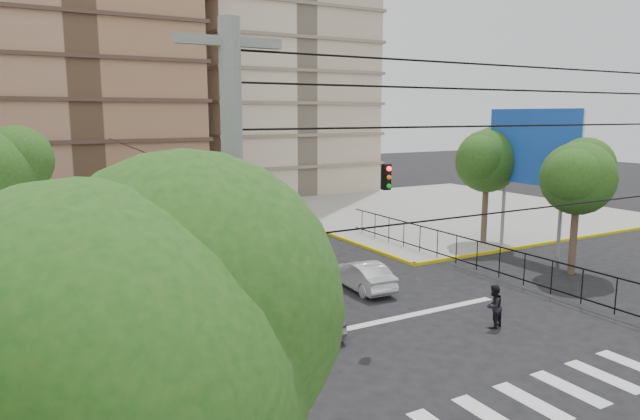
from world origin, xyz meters
TOP-DOWN VIEW (x-y plane):
  - ground at (0.00, 0.00)m, footprint 160.00×160.00m
  - sidewalk_ne at (20.00, 20.00)m, footprint 26.00×26.00m
  - crosswalk_stripes at (0.00, -6.00)m, footprint 12.00×2.40m
  - stop_line at (0.00, 1.20)m, footprint 13.00×0.40m
  - park_fence at (9.00, 4.50)m, footprint 0.10×22.50m
  - billboard at (14.45, 6.00)m, footprint 0.36×6.20m
  - tree_sw_near at (-10.90, -9.99)m, footprint 5.63×4.60m
  - tree_park_a at (13.08, 2.01)m, footprint 4.41×3.60m
  - tree_park_c at (14.09, 9.01)m, footprint 4.65×3.80m
  - traffic_light_nw at (-7.80, 7.80)m, footprint 0.28×0.22m
  - traffic_light_hanging at (0.00, -2.04)m, footprint 18.00×9.12m
  - utility_pole_sw at (-9.00, -9.00)m, footprint 1.40×0.28m
  - van_right_lane at (1.29, 10.43)m, footprint 2.25×5.17m
  - van_left_lane at (-1.08, 19.83)m, footprint 2.63×5.70m
  - car_silver_front_left at (-2.07, 1.87)m, footprint 1.89×4.01m
  - car_white_front_right at (2.41, 5.07)m, footprint 1.61×4.08m
  - car_grey_mid_left at (-1.35, 6.75)m, footprint 2.78×5.10m
  - car_silver_rear_left at (-3.05, 14.60)m, footprint 2.36×4.83m
  - car_darkgrey_mid_right at (2.36, 15.67)m, footprint 1.91×4.06m
  - car_white_rear_right at (3.05, 21.63)m, footprint 1.60×4.33m
  - pedestrian_crosswalk at (4.08, -1.36)m, footprint 0.95×0.82m

SIDE VIEW (x-z plane):
  - ground at x=0.00m, z-range 0.00..0.00m
  - park_fence at x=9.00m, z-range -0.83..0.83m
  - crosswalk_stripes at x=0.00m, z-range 0.00..0.01m
  - stop_line at x=0.00m, z-range 0.00..0.01m
  - sidewalk_ne at x=20.00m, z-range 0.00..0.15m
  - car_white_front_right at x=2.41m, z-range 0.00..1.32m
  - car_silver_front_left at x=-2.07m, z-range 0.00..1.33m
  - car_darkgrey_mid_right at x=2.36m, z-range 0.00..1.34m
  - car_silver_rear_left at x=-3.05m, z-range 0.00..1.35m
  - car_grey_mid_left at x=-1.35m, z-range 0.00..1.35m
  - car_white_rear_right at x=3.05m, z-range 0.00..1.41m
  - pedestrian_crosswalk at x=4.08m, z-range 0.00..1.67m
  - van_right_lane at x=1.29m, z-range -0.03..2.26m
  - van_left_lane at x=-1.08m, z-range -0.03..2.46m
  - traffic_light_nw at x=-7.80m, z-range 0.91..5.31m
  - utility_pole_sw at x=-9.00m, z-range 0.27..9.27m
  - tree_park_a at x=13.08m, z-range 1.60..8.42m
  - tree_sw_near at x=-10.90m, z-range 1.48..9.06m
  - tree_park_c at x=14.09m, z-range 1.71..8.96m
  - traffic_light_hanging at x=0.00m, z-range 5.44..6.36m
  - billboard at x=14.45m, z-range 1.95..10.05m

